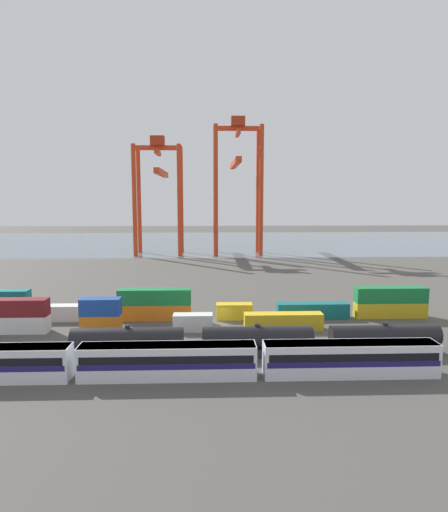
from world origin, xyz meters
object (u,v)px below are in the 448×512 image
gantry_crane_west (159,183)px  passenger_train (168,360)px  shipping_container_5 (283,321)px  shipping_container_9 (155,312)px  freight_tank_row (384,339)px  shipping_container_4 (193,322)px  shipping_container_8 (74,313)px  gantry_crane_central (237,173)px  shipping_container_13 (390,310)px

gantry_crane_west → passenger_train: bearing=-83.8°
shipping_container_5 → shipping_container_9: 21.58m
passenger_train → freight_tank_row: bearing=14.2°
freight_tank_row → shipping_container_5: 16.06m
passenger_train → shipping_container_4: bearing=83.0°
freight_tank_row → shipping_container_8: bearing=158.4°
shipping_container_8 → shipping_container_5: bearing=-11.1°
shipping_container_8 → gantry_crane_central: bearing=70.1°
freight_tank_row → gantry_crane_central: size_ratio=1.68×
shipping_container_9 → passenger_train: bearing=-80.2°
passenger_train → freight_tank_row: size_ratio=0.76×
shipping_container_4 → gantry_crane_central: bearing=82.4°
shipping_container_9 → gantry_crane_central: gantry_crane_central is taller
passenger_train → shipping_container_5: passenger_train is taller
shipping_container_13 → shipping_container_5: bearing=-161.2°
freight_tank_row → gantry_crane_central: (-12.23, 109.39, 26.91)m
shipping_container_5 → shipping_container_8: size_ratio=1.00×
shipping_container_9 → gantry_crane_central: bearing=77.8°
passenger_train → gantry_crane_central: 120.42m
freight_tank_row → shipping_container_8: size_ratio=6.69×
shipping_container_4 → shipping_container_8: size_ratio=0.50×
shipping_container_9 → shipping_container_13: 40.00m
shipping_container_8 → shipping_container_4: bearing=-18.4°
passenger_train → gantry_crane_central: size_ratio=1.28×
shipping_container_4 → shipping_container_13: (33.42, 6.62, 0.00)m
shipping_container_8 → gantry_crane_west: (5.00, 91.10, 23.99)m
shipping_container_4 → shipping_container_5: (13.96, 0.00, 0.00)m
gantry_crane_west → shipping_container_8: bearing=-93.1°
shipping_container_8 → shipping_container_9: size_ratio=1.00×
shipping_container_4 → shipping_container_5: bearing=0.0°
passenger_train → shipping_container_9: 25.29m
shipping_container_9 → gantry_crane_west: bearing=95.2°
shipping_container_9 → shipping_container_4: bearing=-45.2°
shipping_container_5 → gantry_crane_west: bearing=106.5°
shipping_container_8 → gantry_crane_west: 94.34m
passenger_train → shipping_container_4: size_ratio=10.22×
shipping_container_9 → shipping_container_13: (40.00, 0.00, 0.00)m
shipping_container_4 → shipping_container_5: size_ratio=0.50×
freight_tank_row → shipping_container_4: freight_tank_row is taller
gantry_crane_west → gantry_crane_central: 28.29m
shipping_container_5 → shipping_container_13: same height
shipping_container_13 → passenger_train: bearing=-145.1°
gantry_crane_west → shipping_container_5: bearing=-73.5°
shipping_container_4 → gantry_crane_central: gantry_crane_central is taller
shipping_container_5 → gantry_crane_central: bearing=90.5°
passenger_train → shipping_container_5: (16.22, 18.29, -0.84)m
gantry_crane_central → shipping_container_4: bearing=-97.6°
shipping_container_4 → shipping_container_8: (-19.92, 6.62, 0.00)m
shipping_container_4 → gantry_crane_central: 102.76m
shipping_container_4 → shipping_container_9: 9.33m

